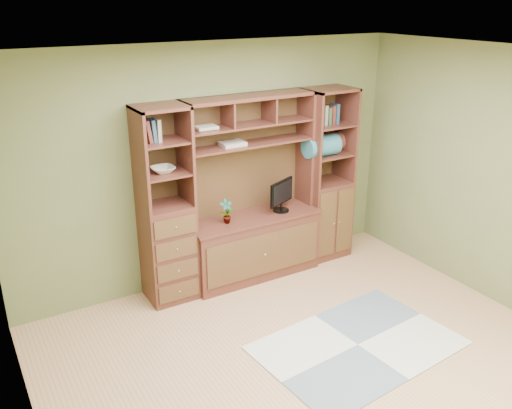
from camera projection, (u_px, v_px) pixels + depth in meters
room at (327, 230)px, 4.25m from camera, size 4.60×4.10×2.64m
center_hutch at (253, 191)px, 5.90m from camera, size 1.54×0.53×2.05m
left_tower at (166, 207)px, 5.46m from camera, size 0.50×0.45×2.05m
right_tower at (326, 175)px, 6.42m from camera, size 0.55×0.45×2.05m
rug at (358, 345)px, 4.99m from camera, size 1.89×1.35×0.01m
monitor at (281, 190)px, 6.05m from camera, size 0.45×0.33×0.50m
orchid at (227, 212)px, 5.77m from camera, size 0.14×0.10×0.27m
magazines at (232, 144)px, 5.69m from camera, size 0.26×0.19×0.04m
bowl at (163, 170)px, 5.32m from camera, size 0.23×0.23×0.06m
blanket_teal at (321, 146)px, 6.18m from camera, size 0.41×0.24×0.24m
blanket_red at (331, 142)px, 6.40m from camera, size 0.38×0.21×0.21m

